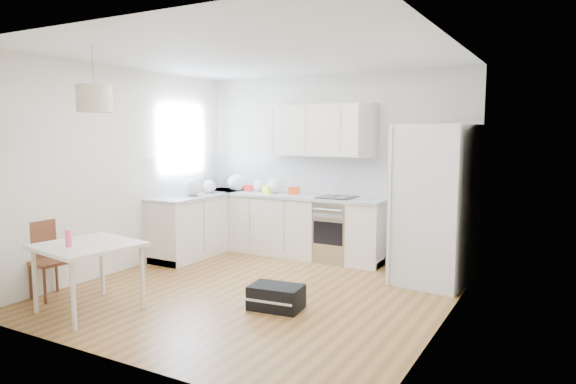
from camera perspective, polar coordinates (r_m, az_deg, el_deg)
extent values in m
plane|color=brown|center=(6.10, -3.35, -11.00)|extent=(4.20, 4.20, 0.00)
plane|color=white|center=(5.87, -3.53, 14.99)|extent=(4.20, 4.20, 0.00)
plane|color=silver|center=(7.68, 5.04, 2.92)|extent=(4.20, 0.00, 4.20)
plane|color=silver|center=(7.18, -17.72, 2.37)|extent=(0.00, 4.20, 4.20)
plane|color=silver|center=(5.03, 17.18, 0.67)|extent=(0.00, 4.20, 4.20)
cube|color=#BFE0F9|center=(7.99, -11.71, 5.82)|extent=(0.02, 1.00, 1.00)
cube|color=silver|center=(7.79, 0.03, -3.75)|extent=(3.00, 0.60, 0.88)
cube|color=silver|center=(7.96, -9.68, -3.62)|extent=(0.60, 1.80, 0.88)
cube|color=#A7AAAC|center=(7.72, 0.03, -0.39)|extent=(3.02, 0.64, 0.04)
cube|color=#A7AAAC|center=(7.90, -9.75, -0.33)|extent=(0.64, 1.82, 0.04)
cube|color=white|center=(7.95, 1.06, 2.06)|extent=(3.00, 0.01, 0.58)
cube|color=white|center=(8.05, -11.42, 1.99)|extent=(0.01, 1.80, 0.58)
cube|color=silver|center=(7.58, 3.54, 6.85)|extent=(1.70, 0.32, 0.75)
cube|color=beige|center=(5.67, -21.37, -5.57)|extent=(1.04, 1.04, 0.04)
cylinder|color=silver|center=(5.91, -26.31, -8.86)|extent=(0.05, 0.05, 0.67)
cylinder|color=silver|center=(5.26, -22.74, -10.59)|extent=(0.05, 0.05, 0.67)
cylinder|color=silver|center=(6.26, -19.95, -7.74)|extent=(0.05, 0.05, 0.67)
cylinder|color=silver|center=(5.64, -15.87, -9.16)|extent=(0.05, 0.05, 0.67)
cylinder|color=#ED426B|center=(5.56, -23.22, -4.61)|extent=(0.07, 0.07, 0.20)
cube|color=black|center=(5.50, -1.32, -11.60)|extent=(0.58, 0.41, 0.25)
cylinder|color=#C4B197|center=(5.51, -20.73, 9.69)|extent=(0.37, 0.37, 0.27)
ellipsoid|color=white|center=(8.20, -5.76, 1.05)|extent=(0.29, 0.25, 0.26)
ellipsoid|color=white|center=(8.01, -3.13, 0.70)|extent=(0.22, 0.19, 0.20)
ellipsoid|color=white|center=(7.85, -1.50, 0.69)|extent=(0.25, 0.21, 0.22)
ellipsoid|color=white|center=(8.01, -8.73, 0.61)|extent=(0.21, 0.18, 0.19)
ellipsoid|color=white|center=(7.68, -10.53, 0.61)|extent=(0.30, 0.25, 0.27)
cube|color=red|center=(7.71, 0.69, 0.15)|extent=(0.18, 0.14, 0.11)
cube|color=yellow|center=(7.87, -2.28, 0.30)|extent=(0.19, 0.16, 0.11)
cube|color=red|center=(8.14, -4.40, 0.44)|extent=(0.17, 0.14, 0.10)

